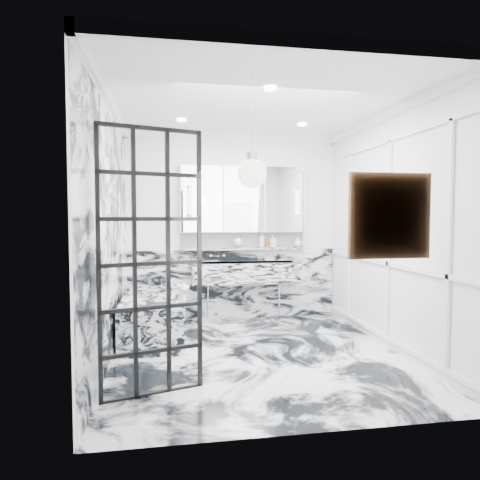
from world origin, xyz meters
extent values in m
plane|color=white|center=(0.00, 0.00, 0.00)|extent=(3.60, 3.60, 0.00)
plane|color=white|center=(0.00, 0.00, 2.80)|extent=(3.60, 3.60, 0.00)
plane|color=white|center=(0.00, 1.80, 1.40)|extent=(3.60, 0.00, 3.60)
plane|color=white|center=(0.00, -1.80, 1.40)|extent=(3.60, 0.00, 3.60)
plane|color=white|center=(-1.60, 0.00, 1.40)|extent=(0.00, 3.60, 3.60)
plane|color=white|center=(1.60, 0.00, 1.40)|extent=(0.00, 3.60, 3.60)
cube|color=white|center=(0.00, 1.78, 0.53)|extent=(3.18, 0.05, 1.05)
cube|color=white|center=(-1.59, 0.00, 1.34)|extent=(0.02, 3.56, 2.68)
cube|color=white|center=(1.58, 0.00, 1.30)|extent=(0.03, 3.40, 2.30)
imported|color=#8C5919|center=(0.43, 1.71, 1.20)|extent=(0.11, 0.11, 0.23)
imported|color=#4C4C51|center=(0.60, 1.71, 1.19)|extent=(0.10, 0.10, 0.19)
imported|color=silver|center=(1.00, 1.71, 1.16)|extent=(0.15, 0.15, 0.15)
sphere|color=white|center=(0.06, 1.71, 1.17)|extent=(0.14, 0.14, 0.14)
cylinder|color=#8C5919|center=(0.52, 1.71, 1.14)|extent=(0.04, 0.04, 0.10)
cylinder|color=silver|center=(-0.82, 0.21, 0.61)|extent=(0.09, 0.09, 0.12)
cube|color=#C47D14|center=(0.62, -1.76, 1.56)|extent=(0.53, 0.05, 0.53)
sphere|color=white|center=(-0.29, -1.21, 1.91)|extent=(0.24, 0.24, 0.24)
cube|color=silver|center=(0.15, 1.55, 0.73)|extent=(1.60, 0.45, 0.30)
cube|color=silver|center=(0.15, 1.72, 1.07)|extent=(1.90, 0.14, 0.04)
cube|color=white|center=(0.15, 1.78, 1.21)|extent=(1.90, 0.03, 0.23)
cube|color=white|center=(0.15, 1.73, 1.82)|extent=(1.90, 0.16, 1.00)
cylinder|color=white|center=(-0.67, 1.63, 1.78)|extent=(0.07, 0.07, 0.40)
cylinder|color=white|center=(0.97, 1.63, 1.78)|extent=(0.07, 0.07, 0.40)
cube|color=silver|center=(-1.18, 0.90, 0.28)|extent=(0.75, 1.65, 0.55)
camera|label=1|loc=(-0.97, -4.66, 1.56)|focal=32.00mm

